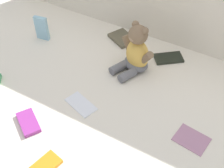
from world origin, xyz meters
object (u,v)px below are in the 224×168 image
at_px(book_case_0, 122,38).
at_px(book_case_4, 81,104).
at_px(book_case_7, 42,28).
at_px(book_case_2, 192,139).
at_px(teddy_bear, 136,53).
at_px(book_case_6, 169,58).
at_px(book_case_5, 28,122).
at_px(book_case_3, 44,167).

bearing_deg(book_case_0, book_case_4, 33.89).
bearing_deg(book_case_7, book_case_2, -22.94).
xyz_separation_m(book_case_4, book_case_7, (-0.42, 0.28, 0.06)).
relative_size(teddy_bear, book_case_2, 1.94).
xyz_separation_m(book_case_6, book_case_7, (-0.62, -0.17, 0.06)).
bearing_deg(teddy_bear, book_case_2, -12.28).
bearing_deg(book_case_0, book_case_7, -35.11).
distance_m(book_case_0, book_case_7, 0.41).
relative_size(book_case_0, book_case_5, 1.06).
xyz_separation_m(book_case_3, book_case_4, (-0.05, 0.30, -0.00)).
relative_size(book_case_3, book_case_4, 0.85).
bearing_deg(teddy_bear, book_case_0, 156.24).
height_order(book_case_0, book_case_3, same).
distance_m(book_case_0, book_case_3, 0.79).
xyz_separation_m(book_case_4, book_case_5, (-0.12, -0.18, 0.00)).
bearing_deg(book_case_4, book_case_0, -154.94).
bearing_deg(book_case_6, book_case_2, 174.30).
distance_m(book_case_0, book_case_2, 0.66).
xyz_separation_m(book_case_0, book_case_3, (0.12, -0.78, -0.00)).
height_order(book_case_4, book_case_5, book_case_5).
bearing_deg(book_case_0, teddy_bear, 70.03).
relative_size(book_case_4, book_case_6, 1.02).
distance_m(teddy_bear, book_case_2, 0.45).
relative_size(teddy_bear, book_case_7, 1.84).
bearing_deg(book_case_3, book_case_4, 111.63).
bearing_deg(book_case_2, book_case_5, -59.53).
bearing_deg(book_case_6, book_case_3, 130.05).
xyz_separation_m(teddy_bear, book_case_7, (-0.51, -0.03, -0.02)).
xyz_separation_m(book_case_3, book_case_7, (-0.47, 0.58, 0.06)).
xyz_separation_m(teddy_bear, book_case_3, (-0.04, -0.62, -0.08)).
bearing_deg(book_case_6, teddy_bear, 102.54).
relative_size(book_case_2, book_case_4, 0.90).
relative_size(book_case_4, book_case_7, 1.06).
relative_size(book_case_0, book_case_3, 1.14).
distance_m(book_case_2, book_case_7, 0.90).
bearing_deg(book_case_0, book_case_5, 21.13).
relative_size(book_case_3, book_case_6, 0.86).
bearing_deg(teddy_bear, book_case_3, -71.18).
distance_m(book_case_3, book_case_6, 0.77).
bearing_deg(book_case_3, book_case_7, 140.75).
bearing_deg(book_case_5, teddy_bear, 8.85).
relative_size(teddy_bear, book_case_5, 1.92).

